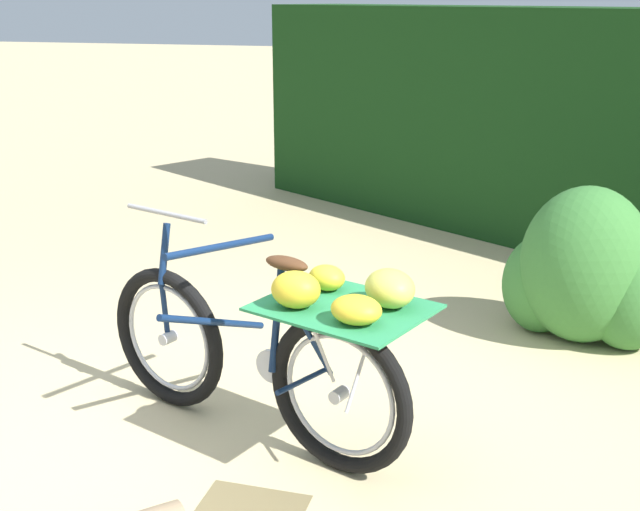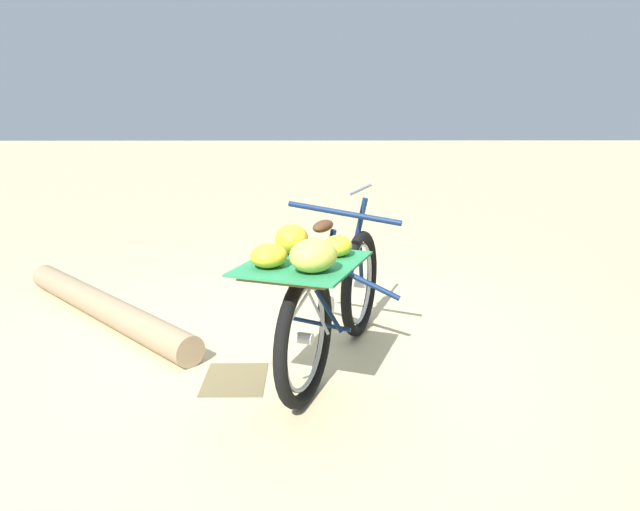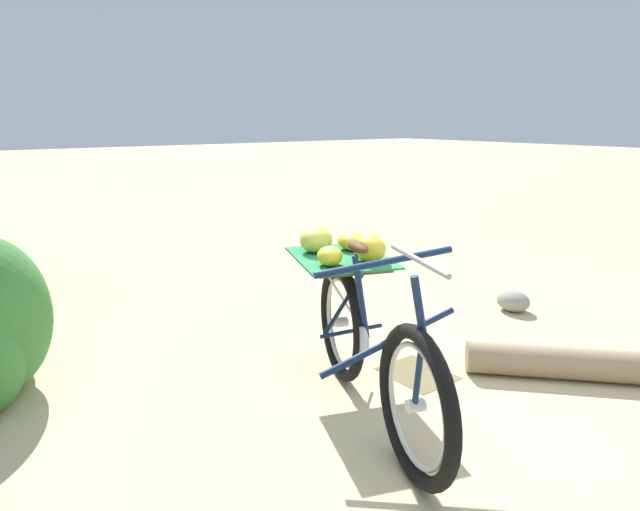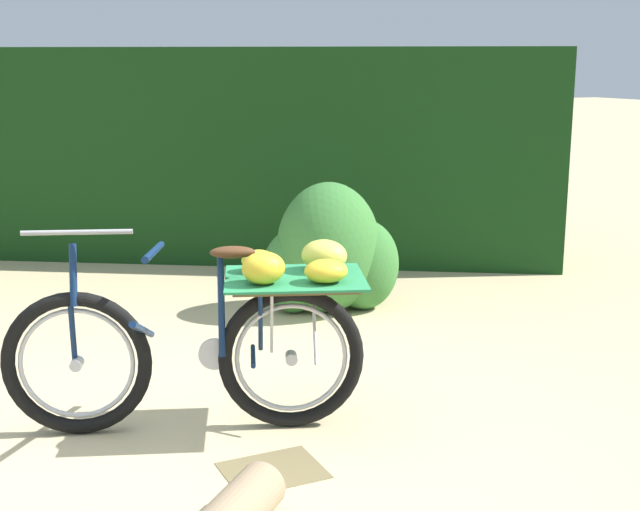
# 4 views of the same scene
# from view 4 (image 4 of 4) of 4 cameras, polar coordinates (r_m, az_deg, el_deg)

# --- Properties ---
(ground_plane) EXTENTS (60.00, 60.00, 0.00)m
(ground_plane) POSITION_cam_4_polar(r_m,az_deg,el_deg) (4.19, -10.42, -13.10)
(ground_plane) COLOR #C6B284
(foliage_hedge) EXTENTS (5.87, 4.05, 1.93)m
(foliage_hedge) POSITION_cam_4_polar(r_m,az_deg,el_deg) (8.13, -7.09, 6.67)
(foliage_hedge) COLOR #143814
(foliage_hedge) RESTS_ON ground_plane
(bicycle) EXTENTS (1.77, 0.97, 1.03)m
(bicycle) POSITION_cam_4_polar(r_m,az_deg,el_deg) (4.30, -7.13, -5.26)
(bicycle) COLOR black
(bicycle) RESTS_ON ground_plane
(shrub_cluster) EXTENTS (1.01, 0.69, 0.96)m
(shrub_cluster) POSITION_cam_4_polar(r_m,az_deg,el_deg) (6.31, 0.70, 0.04)
(shrub_cluster) COLOR #387533
(shrub_cluster) RESTS_ON ground_plane
(leaf_litter_patch) EXTENTS (0.44, 0.36, 0.01)m
(leaf_litter_patch) POSITION_cam_4_polar(r_m,az_deg,el_deg) (4.03, -3.12, -13.95)
(leaf_litter_patch) COLOR olive
(leaf_litter_patch) RESTS_ON ground_plane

